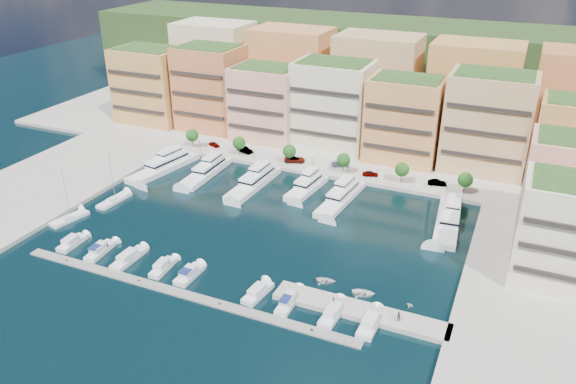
{
  "coord_description": "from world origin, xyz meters",
  "views": [
    {
      "loc": [
        50.75,
        -100.77,
        63.06
      ],
      "look_at": [
        3.3,
        6.93,
        6.0
      ],
      "focal_mm": 35.0,
      "sensor_mm": 36.0,
      "label": 1
    }
  ],
  "objects_px": {
    "lamppost_2": "(313,162)",
    "car_1": "(245,150)",
    "cruiser_8": "(333,313)",
    "car_2": "(295,159)",
    "tree_1": "(239,143)",
    "person_1": "(398,316)",
    "cruiser_4": "(189,275)",
    "tender_0": "(326,281)",
    "yacht_3": "(307,186)",
    "cruiser_0": "(72,243)",
    "car_3": "(340,164)",
    "car_5": "(437,183)",
    "tree_5": "(465,180)",
    "sailboat_0": "(69,219)",
    "yacht_2": "(255,181)",
    "car_0": "(214,144)",
    "tree_3": "(344,160)",
    "yacht_6": "(449,218)",
    "lamppost_1": "(254,152)",
    "sailboat_1": "(114,201)",
    "yacht_0": "(166,165)",
    "cruiser_9": "(370,323)",
    "lamppost_4": "(447,184)",
    "person_0": "(333,302)",
    "yacht_4": "(341,197)",
    "lamppost_3": "(377,172)",
    "cruiser_3": "(163,267)",
    "tree_2": "(289,151)",
    "car_4": "(370,174)",
    "lamppost_0": "(200,143)",
    "tender_2": "(363,293)",
    "tree_0": "(192,135)",
    "cruiser_1": "(100,251)",
    "cruiser_2": "(129,258)",
    "tree_4": "(402,170)",
    "yacht_1": "(207,171)",
    "tender_3": "(410,305)"
  },
  "relations": [
    {
      "from": "yacht_6",
      "to": "cruiser_2",
      "type": "relative_size",
      "value": 2.6
    },
    {
      "from": "cruiser_4",
      "to": "car_0",
      "type": "height_order",
      "value": "car_0"
    },
    {
      "from": "yacht_2",
      "to": "yacht_4",
      "type": "xyz_separation_m",
      "value": [
        23.9,
        0.36,
        -0.12
      ]
    },
    {
      "from": "cruiser_8",
      "to": "tree_4",
      "type": "bearing_deg",
      "value": 91.86
    },
    {
      "from": "tree_5",
      "to": "sailboat_0",
      "type": "height_order",
      "value": "sailboat_0"
    },
    {
      "from": "tree_4",
      "to": "car_1",
      "type": "bearing_deg",
      "value": 177.13
    },
    {
      "from": "lamppost_0",
      "to": "lamppost_2",
      "type": "height_order",
      "value": "same"
    },
    {
      "from": "yacht_3",
      "to": "cruiser_0",
      "type": "xyz_separation_m",
      "value": [
        -36.06,
        -46.05,
        -0.66
      ]
    },
    {
      "from": "cruiser_9",
      "to": "car_2",
      "type": "bearing_deg",
      "value": 123.7
    },
    {
      "from": "car_3",
      "to": "yacht_1",
      "type": "bearing_deg",
      "value": 101.31
    },
    {
      "from": "car_4",
      "to": "cruiser_0",
      "type": "bearing_deg",
      "value": 121.1
    },
    {
      "from": "cruiser_0",
      "to": "cruiser_3",
      "type": "bearing_deg",
      "value": -0.0
    },
    {
      "from": "tree_1",
      "to": "yacht_0",
      "type": "xyz_separation_m",
      "value": [
        -15.12,
        -15.56,
        -3.53
      ]
    },
    {
      "from": "lamppost_4",
      "to": "car_0",
      "type": "bearing_deg",
      "value": 175.72
    },
    {
      "from": "cruiser_4",
      "to": "car_0",
      "type": "distance_m",
      "value": 68.17
    },
    {
      "from": "cruiser_8",
      "to": "car_0",
      "type": "distance_m",
      "value": 85.73
    },
    {
      "from": "tree_3",
      "to": "yacht_6",
      "type": "bearing_deg",
      "value": -26.38
    },
    {
      "from": "lamppost_0",
      "to": "tender_2",
      "type": "distance_m",
      "value": 80.72
    },
    {
      "from": "lamppost_0",
      "to": "yacht_3",
      "type": "height_order",
      "value": "yacht_3"
    },
    {
      "from": "tree_2",
      "to": "car_1",
      "type": "distance_m",
      "value": 15.86
    },
    {
      "from": "lamppost_3",
      "to": "yacht_2",
      "type": "height_order",
      "value": "yacht_2"
    },
    {
      "from": "lamppost_1",
      "to": "sailboat_1",
      "type": "bearing_deg",
      "value": -120.61
    },
    {
      "from": "cruiser_0",
      "to": "cruiser_3",
      "type": "height_order",
      "value": "same"
    },
    {
      "from": "car_3",
      "to": "car_5",
      "type": "xyz_separation_m",
      "value": [
        27.08,
        -1.81,
        0.05
      ]
    },
    {
      "from": "cruiser_3",
      "to": "sailboat_0",
      "type": "bearing_deg",
      "value": 165.27
    },
    {
      "from": "yacht_0",
      "to": "person_1",
      "type": "height_order",
      "value": "yacht_0"
    },
    {
      "from": "lamppost_0",
      "to": "yacht_4",
      "type": "bearing_deg",
      "value": -14.1
    },
    {
      "from": "yacht_6",
      "to": "cruiser_4",
      "type": "bearing_deg",
      "value": -135.02
    },
    {
      "from": "car_5",
      "to": "cruiser_1",
      "type": "bearing_deg",
      "value": 121.31
    },
    {
      "from": "lamppost_2",
      "to": "car_1",
      "type": "height_order",
      "value": "lamppost_2"
    },
    {
      "from": "yacht_4",
      "to": "cruiser_0",
      "type": "distance_m",
      "value": 63.52
    },
    {
      "from": "lamppost_1",
      "to": "cruiser_9",
      "type": "height_order",
      "value": "lamppost_1"
    },
    {
      "from": "tree_0",
      "to": "cruiser_8",
      "type": "height_order",
      "value": "tree_0"
    },
    {
      "from": "yacht_2",
      "to": "person_1",
      "type": "height_order",
      "value": "yacht_2"
    },
    {
      "from": "tender_2",
      "to": "lamppost_2",
      "type": "bearing_deg",
      "value": 17.1
    },
    {
      "from": "sailboat_0",
      "to": "car_4",
      "type": "relative_size",
      "value": 3.13
    },
    {
      "from": "person_0",
      "to": "person_1",
      "type": "height_order",
      "value": "person_0"
    },
    {
      "from": "lamppost_1",
      "to": "lamppost_2",
      "type": "relative_size",
      "value": 1.0
    },
    {
      "from": "lamppost_4",
      "to": "yacht_3",
      "type": "height_order",
      "value": "yacht_3"
    },
    {
      "from": "car_0",
      "to": "car_1",
      "type": "relative_size",
      "value": 0.78
    },
    {
      "from": "cruiser_8",
      "to": "car_2",
      "type": "height_order",
      "value": "car_2"
    },
    {
      "from": "tree_1",
      "to": "person_1",
      "type": "bearing_deg",
      "value": -42.56
    },
    {
      "from": "cruiser_9",
      "to": "sailboat_1",
      "type": "relative_size",
      "value": 0.65
    },
    {
      "from": "cruiser_9",
      "to": "tender_0",
      "type": "bearing_deg",
      "value": 141.89
    },
    {
      "from": "tree_3",
      "to": "car_2",
      "type": "height_order",
      "value": "tree_3"
    },
    {
      "from": "sailboat_1",
      "to": "cruiser_3",
      "type": "bearing_deg",
      "value": -35.1
    },
    {
      "from": "lamppost_3",
      "to": "tender_3",
      "type": "height_order",
      "value": "lamppost_3"
    },
    {
      "from": "lamppost_2",
      "to": "yacht_2",
      "type": "bearing_deg",
      "value": -132.15
    },
    {
      "from": "cruiser_4",
      "to": "tender_0",
      "type": "xyz_separation_m",
      "value": [
        25.18,
        9.06,
        -0.17
      ]
    },
    {
      "from": "tender_0",
      "to": "tree_5",
      "type": "bearing_deg",
      "value": -33.39
    }
  ]
}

